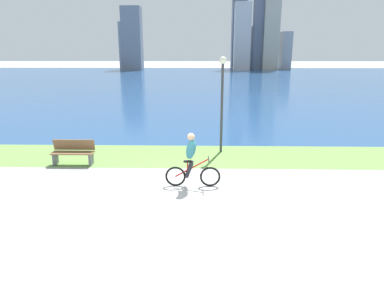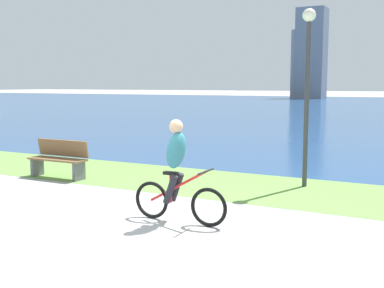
% 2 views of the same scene
% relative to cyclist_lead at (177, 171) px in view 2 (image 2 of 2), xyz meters
% --- Properties ---
extents(ground_plane, '(300.00, 300.00, 0.00)m').
position_rel_cyclist_lead_xyz_m(ground_plane, '(-0.46, -0.43, -0.83)').
color(ground_plane, '#9E9E99').
extents(grass_strip_bayside, '(120.00, 2.94, 0.01)m').
position_rel_cyclist_lead_xyz_m(grass_strip_bayside, '(-0.46, 3.08, -0.83)').
color(grass_strip_bayside, '#6B9947').
rests_on(grass_strip_bayside, ground).
extents(cyclist_lead, '(1.67, 0.52, 1.66)m').
position_rel_cyclist_lead_xyz_m(cyclist_lead, '(0.00, 0.00, 0.00)').
color(cyclist_lead, black).
rests_on(cyclist_lead, ground).
extents(bench_near_path, '(1.50, 0.47, 0.90)m').
position_rel_cyclist_lead_xyz_m(bench_near_path, '(-4.32, 1.97, -0.38)').
color(bench_near_path, brown).
rests_on(bench_near_path, ground).
extents(lamppost_tall, '(0.28, 0.28, 3.79)m').
position_rel_cyclist_lead_xyz_m(lamppost_tall, '(1.11, 3.68, 1.66)').
color(lamppost_tall, '#38383D').
rests_on(lamppost_tall, ground).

